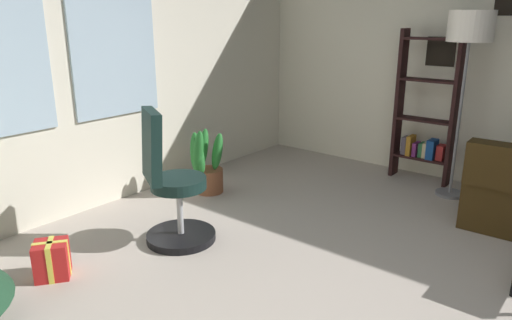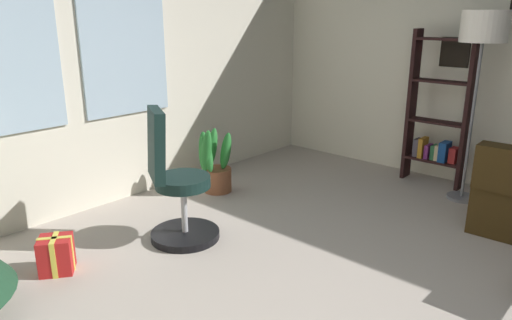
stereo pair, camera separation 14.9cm
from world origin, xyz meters
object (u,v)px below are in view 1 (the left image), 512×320
(office_chair, at_px, (171,191))
(bookshelf, at_px, (425,116))
(potted_plant, at_px, (206,166))
(floor_lamp, at_px, (470,37))
(gift_box_red, at_px, (52,260))

(office_chair, distance_m, bookshelf, 2.92)
(office_chair, distance_m, potted_plant, 1.11)
(office_chair, relative_size, bookshelf, 0.67)
(office_chair, bearing_deg, floor_lamp, -29.84)
(gift_box_red, distance_m, floor_lamp, 4.00)
(gift_box_red, bearing_deg, potted_plant, 9.97)
(bookshelf, height_order, potted_plant, bookshelf)
(bookshelf, xyz_separation_m, floor_lamp, (-0.28, -0.42, 0.84))
(bookshelf, relative_size, potted_plant, 2.36)
(office_chair, bearing_deg, potted_plant, 30.82)
(office_chair, height_order, floor_lamp, floor_lamp)
(gift_box_red, height_order, office_chair, office_chair)
(gift_box_red, xyz_separation_m, office_chair, (0.90, -0.24, 0.30))
(gift_box_red, distance_m, potted_plant, 1.88)
(office_chair, height_order, potted_plant, office_chair)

